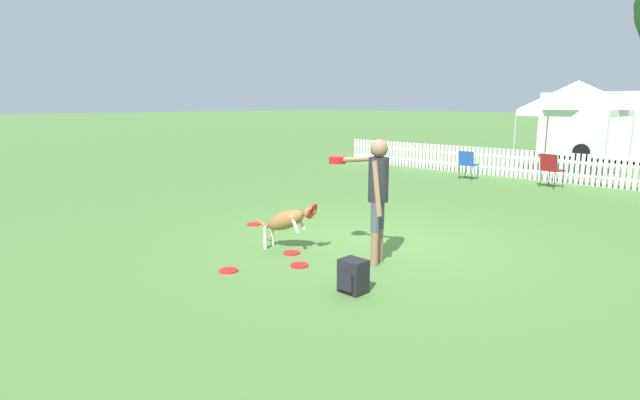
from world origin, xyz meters
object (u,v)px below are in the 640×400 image
object	(u,v)px
frisbee_near_dog	(229,270)
folding_chair_blue_left	(551,167)
handler_person	(375,185)
frisbee_far_scatter	(253,224)
backpack_on_grass	(353,276)
frisbee_near_handler	(299,265)
equipment_trailer	(617,125)
leaping_dog	(287,220)
canopy_tent_main	(577,98)
folding_chair_center	(468,162)
frisbee_midfield	(292,253)

from	to	relation	value
frisbee_near_dog	folding_chair_blue_left	xyz separation A→B (m)	(0.50, 10.09, 0.54)
handler_person	frisbee_far_scatter	distance (m)	3.22
backpack_on_grass	frisbee_near_handler	bearing A→B (deg)	169.44
frisbee_near_handler	frisbee_far_scatter	world-z (taller)	same
handler_person	equipment_trailer	bearing A→B (deg)	-13.49
leaping_dog	backpack_on_grass	distance (m)	2.01
frisbee_far_scatter	folding_chair_blue_left	world-z (taller)	folding_chair_blue_left
canopy_tent_main	folding_chair_center	bearing A→B (deg)	-120.70
frisbee_near_handler	frisbee_near_dog	xyz separation A→B (m)	(-0.52, -0.83, 0.00)
leaping_dog	frisbee_near_dog	world-z (taller)	leaping_dog
frisbee_near_handler	folding_chair_center	xyz separation A→B (m)	(-2.34, 9.05, 0.50)
frisbee_near_dog	equipment_trailer	size ratio (longest dim) A/B	0.04
frisbee_midfield	folding_chair_center	bearing A→B (deg)	101.83
frisbee_near_dog	folding_chair_blue_left	world-z (taller)	folding_chair_blue_left
frisbee_midfield	frisbee_far_scatter	xyz separation A→B (m)	(-1.87, 0.72, 0.00)
frisbee_midfield	equipment_trailer	bearing A→B (deg)	90.58
frisbee_near_dog	leaping_dog	bearing A→B (deg)	98.88
backpack_on_grass	handler_person	bearing A→B (deg)	116.84
frisbee_near_handler	folding_chair_center	world-z (taller)	folding_chair_center
folding_chair_center	frisbee_far_scatter	bearing A→B (deg)	86.88
handler_person	equipment_trailer	xyz separation A→B (m)	(-1.33, 16.93, 0.29)
frisbee_far_scatter	canopy_tent_main	size ratio (longest dim) A/B	0.09
frisbee_near_handler	folding_chair_blue_left	distance (m)	9.28
handler_person	folding_chair_center	distance (m)	8.74
frisbee_near_handler	equipment_trailer	world-z (taller)	equipment_trailer
handler_person	frisbee_near_handler	bearing A→B (deg)	125.56
frisbee_near_handler	canopy_tent_main	world-z (taller)	canopy_tent_main
leaping_dog	frisbee_far_scatter	distance (m)	1.85
frisbee_near_handler	frisbee_near_dog	distance (m)	0.98
folding_chair_blue_left	canopy_tent_main	xyz separation A→B (m)	(-0.45, 2.94, 1.84)
frisbee_far_scatter	folding_chair_center	world-z (taller)	folding_chair_center
backpack_on_grass	folding_chair_blue_left	size ratio (longest dim) A/B	0.44
frisbee_far_scatter	frisbee_near_dog	bearing A→B (deg)	-45.21
frisbee_far_scatter	equipment_trailer	world-z (taller)	equipment_trailer
canopy_tent_main	equipment_trailer	world-z (taller)	canopy_tent_main
frisbee_midfield	canopy_tent_main	size ratio (longest dim) A/B	0.09
equipment_trailer	canopy_tent_main	bearing A→B (deg)	-76.85
frisbee_near_dog	canopy_tent_main	distance (m)	13.25
folding_chair_blue_left	canopy_tent_main	size ratio (longest dim) A/B	0.31
leaping_dog	frisbee_near_handler	xyz separation A→B (m)	(0.72, -0.40, -0.46)
leaping_dog	equipment_trailer	bearing A→B (deg)	161.96
leaping_dog	folding_chair_center	bearing A→B (deg)	172.70
backpack_on_grass	frisbee_far_scatter	bearing A→B (deg)	160.43
folding_chair_center	canopy_tent_main	world-z (taller)	canopy_tent_main
frisbee_midfield	frisbee_far_scatter	bearing A→B (deg)	158.81
leaping_dog	frisbee_far_scatter	xyz separation A→B (m)	(-1.67, 0.64, -0.46)
frisbee_midfield	backpack_on_grass	world-z (taller)	backpack_on_grass
leaping_dog	handler_person	bearing A→B (deg)	90.60
frisbee_near_dog	frisbee_far_scatter	world-z (taller)	same
frisbee_near_handler	backpack_on_grass	xyz separation A→B (m)	(1.18, -0.22, 0.19)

